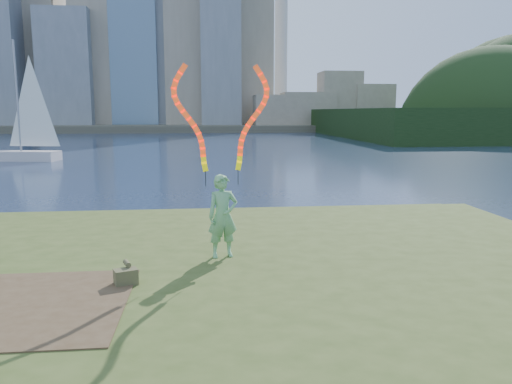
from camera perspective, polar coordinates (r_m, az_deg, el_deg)
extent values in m
plane|color=#19253F|center=(11.08, -8.80, -9.97)|extent=(320.00, 320.00, 0.00)
cube|color=#3B4B1A|center=(8.69, -9.62, -14.43)|extent=(20.00, 18.00, 0.30)
cube|color=#3B4B1A|center=(8.88, -9.54, -12.17)|extent=(17.00, 15.00, 0.30)
cube|color=#3B4B1A|center=(8.98, -9.51, -10.22)|extent=(14.00, 12.00, 0.30)
cube|color=#47331E|center=(8.26, -25.81, -11.61)|extent=(3.20, 3.00, 0.02)
cube|color=#4E4839|center=(105.50, -6.39, 7.49)|extent=(320.00, 40.00, 1.20)
imported|color=#127E19|center=(9.69, -3.81, -2.77)|extent=(0.66, 0.51, 1.62)
cylinder|color=black|center=(9.60, -5.77, 1.55)|extent=(0.02, 0.02, 0.30)
cylinder|color=black|center=(9.76, -2.06, 1.72)|extent=(0.02, 0.02, 0.30)
cube|color=#404425|center=(8.57, -14.65, -9.37)|extent=(0.43, 0.36, 0.26)
cylinder|color=#404425|center=(8.68, -14.53, -7.91)|extent=(0.17, 0.26, 0.09)
cube|color=beige|center=(41.04, -25.21, 3.72)|extent=(5.70, 2.80, 0.76)
cylinder|color=gray|center=(40.92, -25.62, 9.65)|extent=(0.15, 0.15, 8.29)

